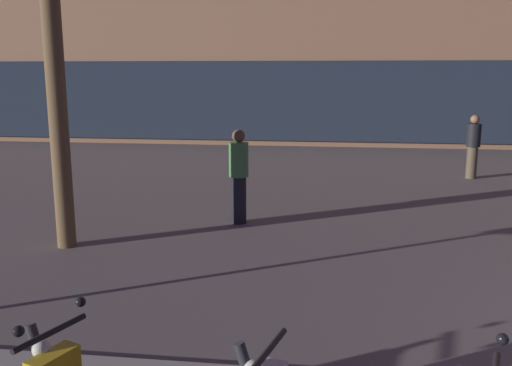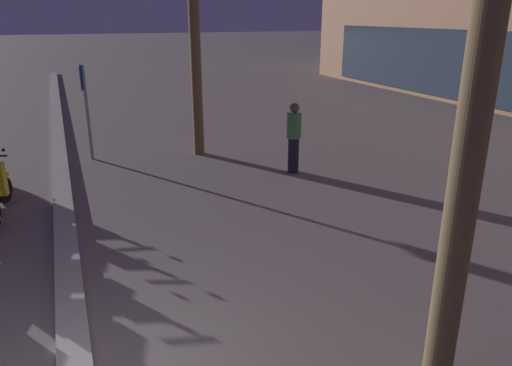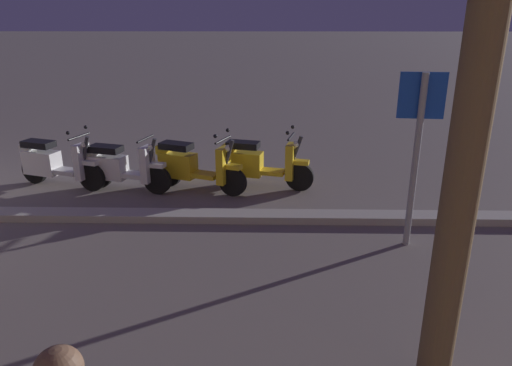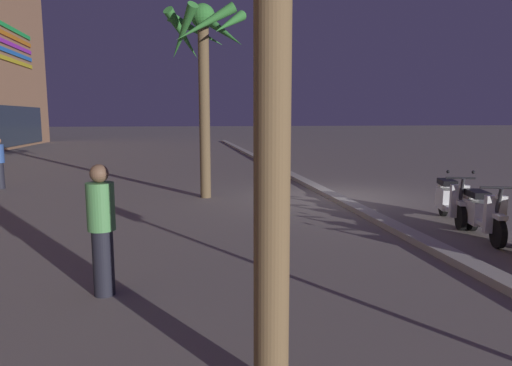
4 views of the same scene
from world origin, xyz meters
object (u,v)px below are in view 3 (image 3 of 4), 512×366
Objects in this scene: scooter_white_mid_front at (120,167)px; crossing_sign at (417,141)px; scooter_yellow_mid_rear at (192,166)px; scooter_white_far_back at (54,163)px; scooter_yellow_tail_end at (258,163)px.

crossing_sign is (-4.69, 2.11, 1.06)m from scooter_white_mid_front.
scooter_white_mid_front is 0.71× the size of crossing_sign.
scooter_yellow_mid_rear is 0.74× the size of crossing_sign.
scooter_yellow_mid_rear is 4.14m from crossing_sign.
crossing_sign reaches higher than scooter_white_mid_front.
scooter_yellow_tail_end is at bearing -179.55° from scooter_white_far_back.
scooter_yellow_mid_rear is 1.32m from scooter_white_mid_front.
scooter_yellow_tail_end is 0.74× the size of crossing_sign.
scooter_yellow_mid_rear is at bearing -178.12° from scooter_white_mid_front.
scooter_yellow_tail_end is 1.00× the size of scooter_yellow_mid_rear.
crossing_sign reaches higher than scooter_yellow_tail_end.
scooter_white_mid_front is at bearing 4.93° from scooter_yellow_tail_end.
scooter_yellow_tail_end is 1.05× the size of scooter_white_mid_front.
crossing_sign is (-3.37, 2.16, 1.04)m from scooter_yellow_mid_rear.
scooter_yellow_tail_end is 3.85m from scooter_white_far_back.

